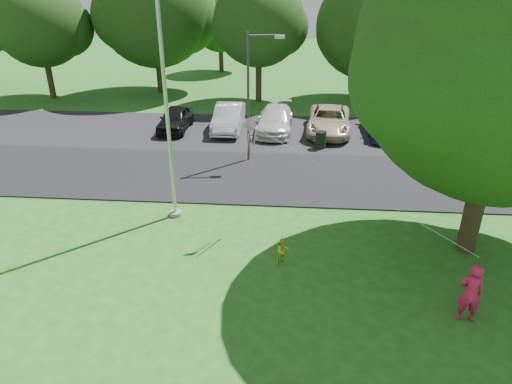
# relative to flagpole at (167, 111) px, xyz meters

# --- Properties ---
(ground) EXTENTS (120.00, 120.00, 0.00)m
(ground) POSITION_rel_flagpole_xyz_m (3.50, -5.00, -4.17)
(ground) COLOR #1F6019
(ground) RESTS_ON ground
(park_road) EXTENTS (60.00, 6.00, 0.06)m
(park_road) POSITION_rel_flagpole_xyz_m (3.50, 4.00, -4.14)
(park_road) COLOR black
(park_road) RESTS_ON ground
(parking_strip) EXTENTS (42.00, 7.00, 0.06)m
(parking_strip) POSITION_rel_flagpole_xyz_m (3.50, 10.50, -4.14)
(parking_strip) COLOR black
(parking_strip) RESTS_ON ground
(flagpole) EXTENTS (0.50, 0.50, 10.00)m
(flagpole) POSITION_rel_flagpole_xyz_m (0.00, 0.00, 0.00)
(flagpole) COLOR #B7BABF
(flagpole) RESTS_ON ground
(street_lamp) EXTENTS (1.73, 0.42, 6.17)m
(street_lamp) POSITION_rel_flagpole_xyz_m (2.54, 6.04, -0.46)
(street_lamp) COLOR #3F3F44
(street_lamp) RESTS_ON ground
(trash_can) EXTENTS (0.60, 0.60, 0.96)m
(trash_can) POSITION_rel_flagpole_xyz_m (5.98, 8.00, -3.68)
(trash_can) COLOR black
(trash_can) RESTS_ON ground
(big_tree) EXTENTS (9.40, 8.76, 10.90)m
(big_tree) POSITION_rel_flagpole_xyz_m (10.34, -1.71, 2.14)
(big_tree) COLOR #332316
(big_tree) RESTS_ON ground
(tree_row) EXTENTS (64.35, 11.94, 10.88)m
(tree_row) POSITION_rel_flagpole_xyz_m (5.09, 19.23, 1.55)
(tree_row) COLOR #332316
(tree_row) RESTS_ON ground
(horizon_trees) EXTENTS (77.46, 7.20, 7.02)m
(horizon_trees) POSITION_rel_flagpole_xyz_m (7.56, 28.88, 0.14)
(horizon_trees) COLOR #332316
(horizon_trees) RESTS_ON ground
(parked_cars) EXTENTS (14.13, 5.39, 1.49)m
(parked_cars) POSITION_rel_flagpole_xyz_m (4.41, 10.69, -3.39)
(parked_cars) COLOR black
(parked_cars) RESTS_ON ground
(woman) EXTENTS (0.68, 0.47, 1.77)m
(woman) POSITION_rel_flagpole_xyz_m (9.25, -5.24, -3.28)
(woman) COLOR #D01B4E
(woman) RESTS_ON ground
(child_yellow) EXTENTS (0.54, 0.51, 0.89)m
(child_yellow) POSITION_rel_flagpole_xyz_m (4.25, -2.90, -3.72)
(child_yellow) COLOR yellow
(child_yellow) RESTS_ON ground
(kite) EXTENTS (6.48, 4.55, 2.28)m
(kite) POSITION_rel_flagpole_xyz_m (3.26, -1.09, -0.66)
(kite) COLOR pink
(kite) RESTS_ON ground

